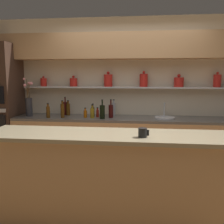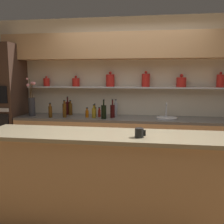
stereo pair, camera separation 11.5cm
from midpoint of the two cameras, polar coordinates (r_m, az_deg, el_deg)
The scene contains 18 objects.
ground_plane at distance 3.26m, azimuth 1.45°, elevation -21.22°, with size 12.00×12.00×0.00m, color brown.
back_wall_unit at distance 4.36m, azimuth 3.35°, elevation 7.54°, with size 5.20×0.44×2.60m.
back_counter_unit at distance 4.24m, azimuth 2.08°, elevation -7.41°, with size 3.69×0.62×0.92m.
island_counter at distance 2.71m, azimuth 0.78°, elevation -15.52°, with size 2.85×0.61×1.02m.
flower_vase at distance 4.51m, azimuth -19.17°, elevation 1.72°, with size 0.16×0.14×0.65m.
sink_fixture at distance 4.14m, azimuth 11.17°, elevation -1.11°, with size 0.33×0.33×0.25m.
bottle_spirit_0 at distance 4.20m, azimuth -12.03°, elevation 0.40°, with size 0.06×0.06×0.29m.
bottle_wine_1 at distance 4.00m, azimuth -3.05°, elevation 0.07°, with size 0.08×0.08×0.31m.
bottle_spirit_2 at distance 4.31m, azimuth -0.38°, elevation 0.75°, with size 0.06×0.06×0.28m.
bottle_oil_3 at distance 4.10m, azimuth -5.34°, elevation -0.18°, with size 0.07×0.07×0.22m.
bottle_sauce_4 at distance 4.19m, azimuth -4.11°, elevation -0.19°, with size 0.05×0.05×0.16m.
bottle_wine_5 at distance 4.50m, azimuth -11.35°, elevation 0.90°, with size 0.08×0.08×0.32m.
bottle_sauce_6 at distance 4.15m, azimuth -6.91°, elevation -0.36°, with size 0.05×0.05×0.17m.
bottle_oil_7 at distance 4.25m, azimuth -5.19°, elevation 0.14°, with size 0.06×0.06×0.22m.
bottle_wine_8 at distance 4.12m, azimuth -1.07°, elevation 0.27°, with size 0.08×0.08×0.30m.
bottle_spirit_9 at distance 4.44m, azimuth -10.72°, elevation 0.69°, with size 0.07×0.07×0.26m.
bottle_spirit_10 at distance 4.24m, azimuth -15.15°, elevation 0.08°, with size 0.06×0.06×0.24m.
coffee_mug at distance 2.42m, azimuth 5.67°, elevation -4.72°, with size 0.10×0.08×0.09m.
Camera 1 is at (0.19, -2.84, 1.61)m, focal length 40.00 mm.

